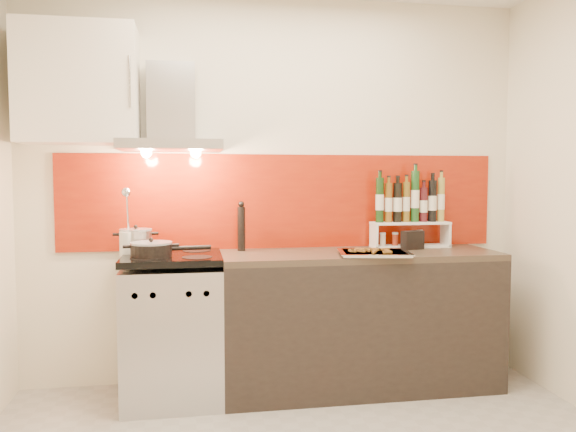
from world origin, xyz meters
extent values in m
cube|color=silver|center=(0.00, 1.40, 1.30)|extent=(3.40, 0.02, 2.60)
cube|color=maroon|center=(0.05, 1.39, 1.22)|extent=(3.00, 0.02, 0.64)
cube|color=#B7B7BA|center=(-0.70, 1.10, 0.42)|extent=(0.60, 0.60, 0.84)
cube|color=black|center=(-0.70, 0.81, 0.33)|extent=(0.50, 0.02, 0.40)
cube|color=#B7B7BA|center=(-0.70, 0.81, 0.72)|extent=(0.56, 0.02, 0.12)
cube|color=#FF190C|center=(-0.70, 0.81, 0.72)|extent=(0.10, 0.01, 0.04)
cube|color=black|center=(-0.70, 1.10, 0.89)|extent=(0.60, 0.60, 0.04)
cube|color=black|center=(0.50, 1.10, 0.43)|extent=(1.80, 0.60, 0.86)
cube|color=#30211D|center=(0.50, 1.10, 0.88)|extent=(1.80, 0.60, 0.04)
cube|color=#B7B7BA|center=(-0.70, 1.15, 1.58)|extent=(0.62, 0.50, 0.06)
cube|color=#B7B7BA|center=(-0.70, 1.30, 1.86)|extent=(0.30, 0.18, 0.50)
sphere|color=#FFD18C|center=(-0.85, 1.15, 1.54)|extent=(0.07, 0.07, 0.07)
sphere|color=#FFD18C|center=(-0.55, 1.15, 1.54)|extent=(0.07, 0.07, 0.07)
cube|color=white|center=(-1.25, 1.22, 1.95)|extent=(0.70, 0.35, 0.72)
cylinder|color=#B7B7BA|center=(-0.93, 1.24, 0.98)|extent=(0.20, 0.20, 0.14)
cylinder|color=#99999E|center=(-0.93, 1.24, 1.05)|extent=(0.20, 0.20, 0.01)
sphere|color=black|center=(-0.93, 1.24, 1.07)|extent=(0.03, 0.03, 0.03)
cylinder|color=black|center=(-0.82, 1.02, 0.95)|extent=(0.24, 0.24, 0.08)
cylinder|color=#99999E|center=(-0.82, 1.02, 0.99)|extent=(0.25, 0.25, 0.01)
sphere|color=black|center=(-0.82, 1.02, 1.01)|extent=(0.03, 0.03, 0.03)
cylinder|color=black|center=(-0.58, 1.04, 0.96)|extent=(0.24, 0.05, 0.03)
cylinder|color=silver|center=(-0.98, 1.17, 0.97)|extent=(0.09, 0.09, 0.15)
cylinder|color=silver|center=(-0.97, 1.17, 1.17)|extent=(0.01, 0.07, 0.27)
sphere|color=silver|center=(-0.97, 1.11, 1.30)|extent=(0.06, 0.06, 0.06)
cylinder|color=black|center=(-0.26, 1.27, 1.05)|extent=(0.05, 0.05, 0.29)
sphere|color=black|center=(-0.26, 1.27, 1.21)|extent=(0.04, 0.04, 0.04)
cube|color=white|center=(0.91, 1.27, 0.91)|extent=(0.55, 0.15, 0.01)
cube|color=white|center=(0.65, 1.27, 0.98)|extent=(0.01, 0.15, 0.15)
cube|color=white|center=(1.18, 1.27, 0.98)|extent=(0.02, 0.15, 0.15)
cube|color=white|center=(0.91, 1.27, 1.07)|extent=(0.55, 0.15, 0.02)
cylinder|color=black|center=(0.69, 1.27, 1.23)|extent=(0.06, 0.06, 0.31)
cylinder|color=brown|center=(0.76, 1.27, 1.21)|extent=(0.05, 0.05, 0.27)
cylinder|color=black|center=(0.82, 1.27, 1.21)|extent=(0.06, 0.06, 0.27)
cylinder|color=brown|center=(0.88, 1.27, 1.21)|extent=(0.05, 0.05, 0.28)
cylinder|color=#163E16|center=(0.95, 1.27, 1.25)|extent=(0.06, 0.06, 0.35)
cylinder|color=#411116|center=(1.01, 1.27, 1.20)|extent=(0.05, 0.05, 0.24)
cylinder|color=black|center=(1.07, 1.27, 1.22)|extent=(0.06, 0.06, 0.29)
cylinder|color=olive|center=(1.14, 1.27, 1.23)|extent=(0.05, 0.05, 0.31)
cylinder|color=beige|center=(0.72, 1.27, 0.95)|extent=(0.04, 0.04, 0.08)
cylinder|color=#A6331B|center=(0.81, 1.27, 0.95)|extent=(0.04, 0.04, 0.08)
cylinder|color=brown|center=(0.90, 1.27, 0.95)|extent=(0.04, 0.04, 0.08)
cylinder|color=white|center=(0.98, 1.27, 0.96)|extent=(0.04, 0.04, 0.09)
cube|color=black|center=(0.89, 1.15, 0.96)|extent=(0.16, 0.11, 0.13)
cube|color=silver|center=(0.54, 0.93, 0.91)|extent=(0.47, 0.39, 0.01)
cube|color=silver|center=(0.54, 0.93, 0.92)|extent=(0.49, 0.41, 0.01)
cube|color=red|center=(0.54, 0.93, 0.92)|extent=(0.42, 0.34, 0.01)
cube|color=brown|center=(0.56, 0.96, 0.93)|extent=(0.06, 0.03, 0.01)
cube|color=brown|center=(0.46, 0.92, 0.93)|extent=(0.05, 0.05, 0.01)
cube|color=brown|center=(0.42, 0.94, 0.93)|extent=(0.05, 0.05, 0.01)
cube|color=brown|center=(0.52, 0.99, 0.93)|extent=(0.04, 0.06, 0.01)
cube|color=brown|center=(0.54, 0.95, 0.93)|extent=(0.06, 0.04, 0.01)
cube|color=brown|center=(0.51, 1.00, 0.93)|extent=(0.06, 0.02, 0.01)
cube|color=brown|center=(0.63, 0.97, 0.93)|extent=(0.06, 0.03, 0.01)
cube|color=brown|center=(0.52, 0.86, 0.93)|extent=(0.04, 0.06, 0.01)
cube|color=brown|center=(0.61, 0.89, 0.93)|extent=(0.02, 0.06, 0.01)
cube|color=brown|center=(0.41, 0.94, 0.93)|extent=(0.04, 0.06, 0.01)
cube|color=brown|center=(0.40, 0.94, 0.93)|extent=(0.05, 0.05, 0.01)
cube|color=brown|center=(0.45, 1.00, 0.93)|extent=(0.02, 0.06, 0.01)
cube|color=brown|center=(0.60, 0.83, 0.93)|extent=(0.06, 0.02, 0.01)
cube|color=brown|center=(0.55, 0.99, 0.93)|extent=(0.06, 0.02, 0.01)
cube|color=brown|center=(0.47, 0.99, 0.93)|extent=(0.04, 0.06, 0.01)
cube|color=brown|center=(0.52, 0.94, 0.93)|extent=(0.04, 0.06, 0.01)
camera|label=1|loc=(-0.57, -2.41, 1.39)|focal=35.00mm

